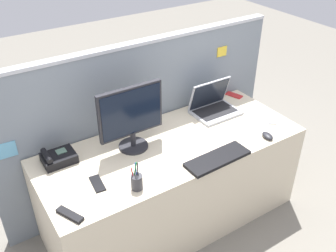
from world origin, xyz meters
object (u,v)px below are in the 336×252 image
Objects in this scene: cell_phone_silver_slab at (271,119)px; computer_mouse_right_hand at (268,136)px; pen_cup at (137,182)px; desk_phone at (58,158)px; cell_phone_red_case at (234,95)px; laptop at (213,105)px; desktop_monitor at (131,116)px; cell_phone_black_slab at (97,184)px; tv_remote at (70,215)px; keyboard_main at (218,159)px.

computer_mouse_right_hand is at bearing -104.20° from cell_phone_silver_slab.
computer_mouse_right_hand is 1.02m from pen_cup.
desk_phone reaches higher than cell_phone_silver_slab.
laptop is at bearing -179.73° from cell_phone_red_case.
desktop_monitor is 0.97m from computer_mouse_right_hand.
computer_mouse_right_hand is at bearing -21.71° from desk_phone.
laptop is at bearing 21.23° from cell_phone_black_slab.
computer_mouse_right_hand is 0.67× the size of cell_phone_silver_slab.
cell_phone_silver_slab is (0.30, -0.33, -0.06)m from laptop.
pen_cup is 0.25m from cell_phone_black_slab.
tv_remote is at bearing 179.83° from pen_cup.
keyboard_main is (0.87, -0.54, -0.02)m from desk_phone.
desktop_monitor reaches higher than tv_remote.
cell_phone_silver_slab is (1.05, -0.26, -0.24)m from desktop_monitor.
tv_remote reaches higher than cell_phone_silver_slab.
keyboard_main is 0.98m from tv_remote.
desk_phone is 1.02m from keyboard_main.
cell_phone_red_case is 0.82× the size of tv_remote.
desktop_monitor is 1.01× the size of keyboard_main.
laptop is 0.78× the size of keyboard_main.
pen_cup is (-1.02, 0.04, 0.03)m from computer_mouse_right_hand.
keyboard_main reaches higher than cell_phone_silver_slab.
desktop_monitor reaches higher than computer_mouse_right_hand.
desk_phone is at bearing 163.91° from cell_phone_red_case.
cell_phone_black_slab is (0.12, -0.33, -0.03)m from desk_phone.
desktop_monitor reaches higher than desk_phone.
desk_phone reaches higher than cell_phone_red_case.
cell_phone_red_case is (0.68, 0.61, -0.01)m from keyboard_main.
laptop reaches higher than cell_phone_black_slab.
cell_phone_silver_slab is at bearing -20.43° from tv_remote.
desktop_monitor is 0.77m from laptop.
desk_phone reaches higher than tv_remote.
keyboard_main is at bearing -168.37° from computer_mouse_right_hand.
computer_mouse_right_hand is 0.26m from cell_phone_silver_slab.
laptop is 1.87× the size of pen_cup.
computer_mouse_right_hand is (0.84, -0.42, -0.23)m from desktop_monitor.
pen_cup reaches higher than cell_phone_red_case.
laptop is 2.50× the size of cell_phone_red_case.
computer_mouse_right_hand is 0.53× the size of pen_cup.
cell_phone_silver_slab and cell_phone_black_slab have the same top height.
keyboard_main is at bearing -48.01° from desktop_monitor.
laptop reaches higher than tv_remote.
tv_remote is at bearing -170.97° from computer_mouse_right_hand.
desk_phone reaches higher than cell_phone_black_slab.
laptop is (0.75, 0.07, -0.18)m from desktop_monitor.
computer_mouse_right_hand is 1.22m from cell_phone_black_slab.
desktop_monitor is 3.23× the size of cell_phone_red_case.
pen_cup reaches higher than desk_phone.
cell_phone_red_case is (1.06, 0.18, -0.24)m from desktop_monitor.
pen_cup reaches higher than keyboard_main.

